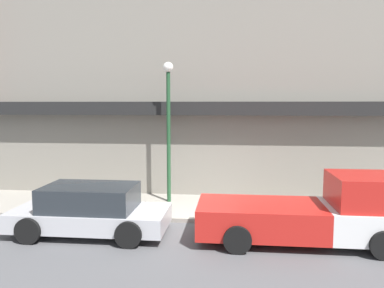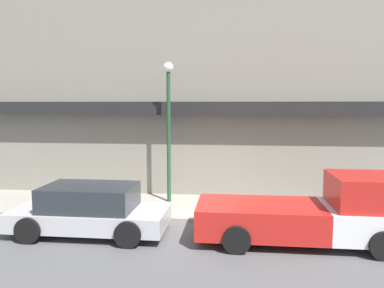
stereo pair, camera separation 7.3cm
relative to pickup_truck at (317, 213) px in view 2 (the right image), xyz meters
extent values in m
plane|color=#4C4C4F|center=(-3.40, 1.25, -0.80)|extent=(80.00, 80.00, 0.00)
cube|color=gray|center=(-3.40, 2.81, -0.74)|extent=(36.00, 3.12, 0.13)
cube|color=gray|center=(-3.40, 5.87, 4.63)|extent=(19.80, 3.00, 10.88)
cube|color=black|center=(-3.40, 4.07, 2.70)|extent=(18.22, 0.60, 0.50)
cube|color=silver|center=(1.27, 0.00, -0.18)|extent=(2.22, 1.94, 0.78)
cube|color=#B21E19|center=(1.27, 0.00, 0.62)|extent=(1.89, 1.78, 0.83)
cube|color=#B21E19|center=(-1.51, 0.00, -0.18)|extent=(3.33, 1.94, 0.78)
cylinder|color=black|center=(1.32, 0.97, -0.45)|extent=(0.70, 0.22, 0.70)
cylinder|color=black|center=(1.32, -0.97, -0.45)|extent=(0.70, 0.22, 0.70)
cylinder|color=black|center=(-2.12, 0.97, -0.45)|extent=(0.70, 0.22, 0.70)
cylinder|color=black|center=(-2.12, -0.97, -0.45)|extent=(0.70, 0.22, 0.70)
cube|color=#ADADB2|center=(-6.23, 0.00, -0.34)|extent=(4.35, 1.80, 0.51)
cube|color=#23282D|center=(-6.23, 0.00, 0.26)|extent=(2.52, 1.62, 0.67)
cylinder|color=black|center=(-4.88, 0.90, -0.45)|extent=(0.70, 0.22, 0.70)
cylinder|color=black|center=(-4.88, -0.90, -0.45)|extent=(0.70, 0.22, 0.70)
cylinder|color=black|center=(-7.57, 0.90, -0.45)|extent=(0.70, 0.22, 0.70)
cylinder|color=black|center=(-7.57, -0.90, -0.45)|extent=(0.70, 0.22, 0.70)
cylinder|color=yellow|center=(-0.51, 1.63, -0.42)|extent=(0.21, 0.21, 0.50)
sphere|color=yellow|center=(-0.51, 1.63, -0.10)|extent=(0.20, 0.20, 0.20)
cylinder|color=#1E4728|center=(-4.54, 3.26, 1.65)|extent=(0.14, 0.14, 4.65)
sphere|color=silver|center=(-4.54, 3.26, 4.15)|extent=(0.36, 0.36, 0.36)
camera|label=1|loc=(-2.29, -9.91, 2.86)|focal=35.00mm
camera|label=2|loc=(-2.21, -9.91, 2.86)|focal=35.00mm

